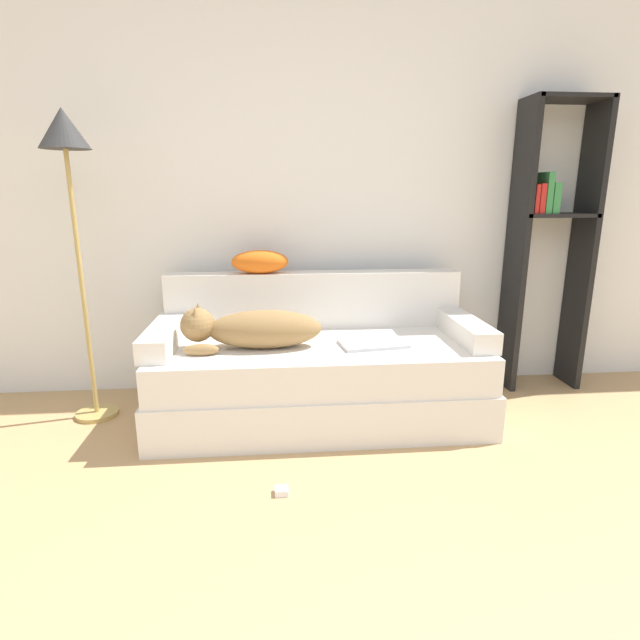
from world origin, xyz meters
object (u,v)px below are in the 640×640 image
at_px(dog, 252,329).
at_px(laptop, 373,344).
at_px(couch, 318,380).
at_px(power_adapter, 282,491).
at_px(floor_lamp, 68,167).
at_px(bookshelf, 550,232).
at_px(throw_pillow, 260,262).

xyz_separation_m(dog, laptop, (0.65, -0.02, -0.10)).
relative_size(couch, power_adapter, 31.82).
xyz_separation_m(laptop, floor_lamp, (-1.56, 0.22, 0.92)).
height_order(couch, dog, dog).
relative_size(couch, dog, 2.45).
xyz_separation_m(couch, bookshelf, (1.49, 0.38, 0.79)).
distance_m(floor_lamp, power_adapter, 1.93).
bearing_deg(couch, dog, -168.18).
bearing_deg(laptop, bookshelf, 13.44).
distance_m(laptop, power_adapter, 0.94).
bearing_deg(laptop, throw_pillow, 137.81).
xyz_separation_m(couch, floor_lamp, (-1.27, 0.13, 1.16)).
bearing_deg(bookshelf, couch, -165.78).
relative_size(dog, bookshelf, 0.41).
bearing_deg(couch, power_adapter, -106.72).
bearing_deg(dog, floor_lamp, 167.53).
distance_m(throw_pillow, bookshelf, 1.82).
distance_m(laptop, bookshelf, 1.40).
bearing_deg(laptop, floor_lamp, 164.15).
distance_m(dog, throw_pillow, 0.50).
distance_m(couch, dog, 0.50).
relative_size(couch, bookshelf, 1.01).
xyz_separation_m(laptop, throw_pillow, (-0.61, 0.42, 0.40)).
bearing_deg(throw_pillow, dog, -95.55).
bearing_deg(laptop, dog, 170.68).
xyz_separation_m(couch, power_adapter, (-0.22, -0.75, -0.21)).
bearing_deg(bookshelf, floor_lamp, -174.82).
height_order(throw_pillow, power_adapter, throw_pillow).
bearing_deg(floor_lamp, bookshelf, 5.18).
bearing_deg(throw_pillow, laptop, -34.31).
height_order(throw_pillow, floor_lamp, floor_lamp).
bearing_deg(couch, bookshelf, 14.22).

